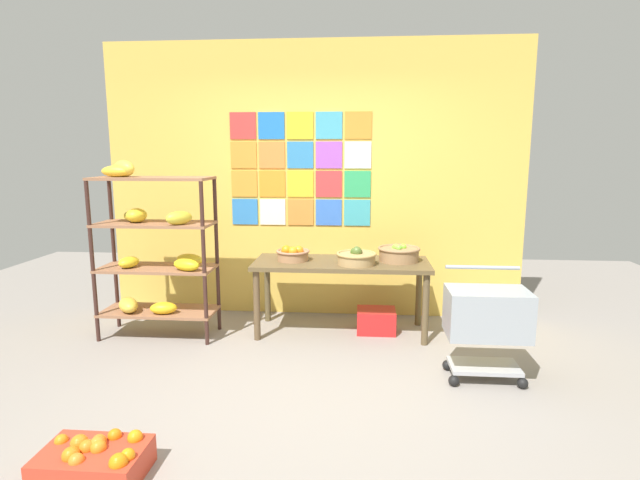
% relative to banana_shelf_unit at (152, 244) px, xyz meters
% --- Properties ---
extents(ground, '(9.58, 9.58, 0.00)m').
position_rel_banana_shelf_unit_xyz_m(ground, '(1.41, -1.00, -0.88)').
color(ground, gray).
extents(back_wall_with_art, '(4.30, 0.07, 2.82)m').
position_rel_banana_shelf_unit_xyz_m(back_wall_with_art, '(1.40, 0.82, 0.53)').
color(back_wall_with_art, gold).
rests_on(back_wall_with_art, ground).
extents(banana_shelf_unit, '(1.06, 0.47, 1.64)m').
position_rel_banana_shelf_unit_xyz_m(banana_shelf_unit, '(0.00, 0.00, 0.00)').
color(banana_shelf_unit, '#3B221C').
rests_on(banana_shelf_unit, ground).
extents(display_table, '(1.64, 0.65, 0.70)m').
position_rel_banana_shelf_unit_xyz_m(display_table, '(1.73, 0.24, -0.27)').
color(display_table, brown).
rests_on(display_table, ground).
extents(fruit_basket_left, '(0.37, 0.37, 0.16)m').
position_rel_banana_shelf_unit_xyz_m(fruit_basket_left, '(1.87, 0.13, -0.12)').
color(fruit_basket_left, tan).
rests_on(fruit_basket_left, display_table).
extents(fruit_basket_centre, '(0.32, 0.32, 0.16)m').
position_rel_banana_shelf_unit_xyz_m(fruit_basket_centre, '(1.27, 0.23, -0.12)').
color(fruit_basket_centre, '#A57851').
rests_on(fruit_basket_centre, display_table).
extents(fruit_basket_right, '(0.40, 0.40, 0.16)m').
position_rel_banana_shelf_unit_xyz_m(fruit_basket_right, '(2.26, 0.31, -0.11)').
color(fruit_basket_right, '#9C764E').
rests_on(fruit_basket_right, display_table).
extents(produce_crate_under_table, '(0.37, 0.30, 0.22)m').
position_rel_banana_shelf_unit_xyz_m(produce_crate_under_table, '(2.06, 0.28, -0.77)').
color(produce_crate_under_table, red).
rests_on(produce_crate_under_table, ground).
extents(orange_crate_foreground, '(0.54, 0.36, 0.22)m').
position_rel_banana_shelf_unit_xyz_m(orange_crate_foreground, '(0.51, -2.04, -0.79)').
color(orange_crate_foreground, red).
rests_on(orange_crate_foreground, ground).
extents(shopping_cart, '(0.59, 0.42, 0.84)m').
position_rel_banana_shelf_unit_xyz_m(shopping_cart, '(2.85, -0.68, -0.39)').
color(shopping_cart, black).
rests_on(shopping_cart, ground).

